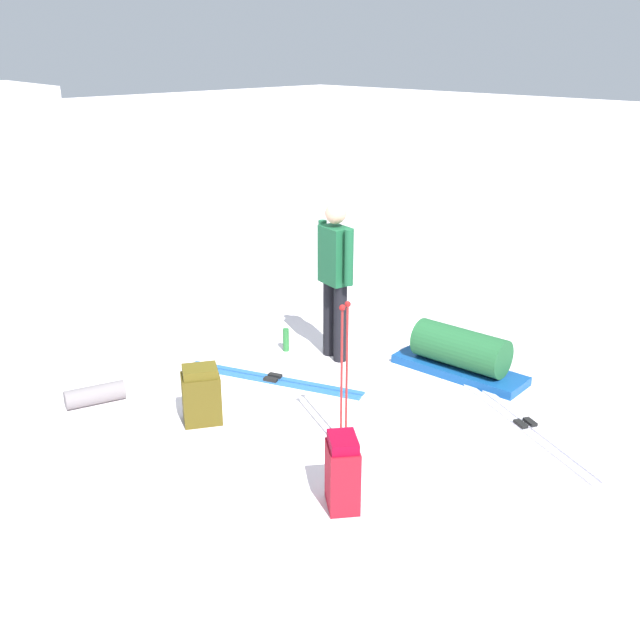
{
  "coord_description": "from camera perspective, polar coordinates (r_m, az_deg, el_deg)",
  "views": [
    {
      "loc": [
        -4.64,
        -4.64,
        3.2
      ],
      "look_at": [
        0.0,
        0.0,
        0.7
      ],
      "focal_mm": 40.89,
      "sensor_mm": 36.0,
      "label": 1
    }
  ],
  "objects": [
    {
      "name": "ground_plane",
      "position": [
        7.3,
        0.0,
        -5.14
      ],
      "size": [
        80.0,
        80.0,
        0.0
      ],
      "primitive_type": "plane",
      "color": "white"
    },
    {
      "name": "skier_standing",
      "position": [
        7.61,
        1.2,
        3.68
      ],
      "size": [
        0.28,
        0.56,
        1.7
      ],
      "color": "black",
      "rests_on": "ground_plane"
    },
    {
      "name": "ski_pair_near",
      "position": [
        6.81,
        15.76,
        -7.93
      ],
      "size": [
        0.97,
        1.86,
        0.05
      ],
      "color": "silver",
      "rests_on": "ground_plane"
    },
    {
      "name": "ski_pair_far",
      "position": [
        7.41,
        -3.7,
        -4.66
      ],
      "size": [
        0.89,
        1.84,
        0.05
      ],
      "color": "#2862A5",
      "rests_on": "ground_plane"
    },
    {
      "name": "backpack_large_dark",
      "position": [
        5.4,
        1.78,
        -11.86
      ],
      "size": [
        0.36,
        0.37,
        0.58
      ],
      "color": "maroon",
      "rests_on": "ground_plane"
    },
    {
      "name": "backpack_bright",
      "position": [
        6.61,
        -9.27,
        -5.83
      ],
      "size": [
        0.42,
        0.4,
        0.54
      ],
      "color": "#4E4213",
      "rests_on": "ground_plane"
    },
    {
      "name": "ski_poles_planted_near",
      "position": [
        5.91,
        1.91,
        -3.95
      ],
      "size": [
        0.16,
        0.1,
        1.3
      ],
      "color": "maroon",
      "rests_on": "ground_plane"
    },
    {
      "name": "gear_sled",
      "position": [
        7.6,
        10.92,
        -2.6
      ],
      "size": [
        0.56,
        1.42,
        0.49
      ],
      "color": "navy",
      "rests_on": "ground_plane"
    },
    {
      "name": "sleeping_mat_rolled",
      "position": [
        7.24,
        -17.19,
        -5.61
      ],
      "size": [
        0.58,
        0.34,
        0.18
      ],
      "primitive_type": "cylinder",
      "rotation": [
        0.0,
        1.57,
        2.84
      ],
      "color": "slate",
      "rests_on": "ground_plane"
    },
    {
      "name": "thermos_bottle",
      "position": [
        8.06,
        -2.68,
        -1.56
      ],
      "size": [
        0.07,
        0.07,
        0.26
      ],
      "primitive_type": "cylinder",
      "color": "#266F31",
      "rests_on": "ground_plane"
    }
  ]
}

